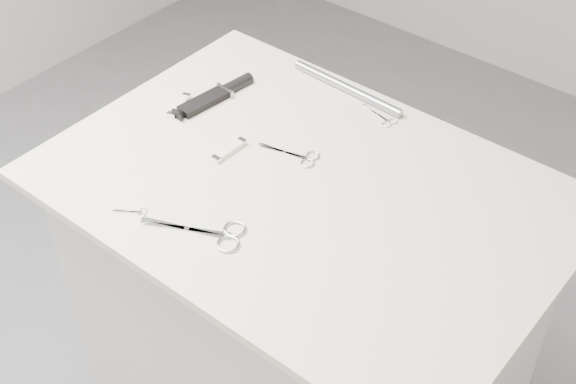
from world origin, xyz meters
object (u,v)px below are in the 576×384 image
Objects in this scene: plinth at (302,337)px; pocket_knife_b at (179,105)px; metal_rail at (347,88)px; sheathed_knife at (219,94)px; embroidery_scissors_b at (383,118)px; embroidery_scissors_a at (299,156)px; large_shears at (216,234)px; tiny_scissors at (135,212)px; pocket_knife_a at (229,150)px.

pocket_knife_b is (-0.37, 0.03, 0.48)m from plinth.
pocket_knife_b reaches higher than plinth.
metal_rail is (-0.12, 0.31, 0.48)m from plinth.
sheathed_knife is 2.27× the size of pocket_knife_b.
embroidery_scissors_b is at bearing 90.89° from plinth.
large_shears is at bearing -99.44° from embroidery_scissors_a.
sheathed_knife is (-0.29, 0.32, 0.00)m from large_shears.
plinth is at bearing -68.08° from metal_rail.
pocket_knife_b is (-0.37, -0.25, 0.00)m from embroidery_scissors_b.
large_shears is at bearing -101.33° from plinth.
pocket_knife_b is at bearing 161.64° from sheathed_knife.
sheathed_knife reaches higher than embroidery_scissors_a.
metal_rail reaches higher than plinth.
tiny_scissors is at bearing -97.56° from embroidery_scissors_b.
tiny_scissors is 0.57m from metal_rail.
embroidery_scissors_b is (0.06, 0.21, -0.00)m from embroidery_scissors_a.
embroidery_scissors_a is at bearing 33.25° from tiny_scissors.
large_shears reaches higher than plinth.
embroidery_scissors_a is at bearing -94.25° from sheathed_knife.
metal_rail reaches higher than tiny_scissors.
embroidery_scissors_b is at bearing -56.82° from sheathed_knife.
sheathed_knife reaches higher than plinth.
sheathed_knife is 0.20m from pocket_knife_a.
pocket_knife_a reaches higher than tiny_scissors.
plinth is 4.57× the size of sheathed_knife.
plinth is at bearing -102.12° from sheathed_knife.
embroidery_scissors_a is (-0.02, 0.27, -0.00)m from large_shears.
embroidery_scissors_b is 0.57m from tiny_scissors.
plinth is 10.35× the size of pocket_knife_a.
metal_rail is at bearing -59.98° from pocket_knife_b.
sheathed_knife is 0.28m from metal_rail.
large_shears reaches higher than tiny_scissors.
large_shears is at bearing -131.14° from sheathed_knife.
pocket_knife_a is at bearing -100.06° from metal_rail.
embroidery_scissors_a is at bearing -92.91° from embroidery_scissors_b.
plinth is 0.57m from tiny_scissors.
plinth is at bearing -58.25° from embroidery_scissors_a.
metal_rail is (-0.08, 0.52, 0.01)m from large_shears.
embroidery_scissors_a is 1.49× the size of pocket_knife_b.
embroidery_scissors_b is at bearing 36.21° from tiny_scissors.
pocket_knife_b reaches higher than embroidery_scissors_b.
plinth is 15.03× the size of tiny_scissors.
pocket_knife_b is (-0.31, -0.03, 0.00)m from embroidery_scissors_a.
large_shears is at bearing -144.25° from pocket_knife_b.
pocket_knife_a is (0.15, -0.13, -0.00)m from sheathed_knife.
sheathed_knife is at bearing 160.95° from plinth.
embroidery_scissors_b is 1.06× the size of pocket_knife_b.
pocket_knife_a is (0.02, 0.24, 0.00)m from tiny_scissors.
embroidery_scissors_b is 1.54× the size of tiny_scissors.
embroidery_scissors_a is 0.14m from pocket_knife_a.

